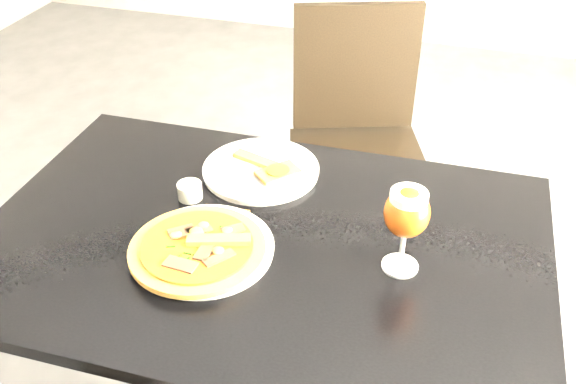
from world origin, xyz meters
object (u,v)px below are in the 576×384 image
(dining_table, at_px, (262,269))
(beer_glass, at_px, (407,213))
(chair_far, at_px, (357,141))
(pizza, at_px, (198,248))

(dining_table, height_order, beer_glass, beer_glass)
(dining_table, xyz_separation_m, beer_glass, (0.30, -0.01, 0.22))
(dining_table, distance_m, beer_glass, 0.37)
(chair_far, distance_m, beer_glass, 0.96)
(pizza, distance_m, beer_glass, 0.42)
(chair_far, height_order, pizza, chair_far)
(chair_far, xyz_separation_m, pizza, (-0.15, -0.94, 0.26))
(dining_table, bearing_deg, pizza, -136.99)
(dining_table, bearing_deg, chair_far, 85.71)
(chair_far, relative_size, beer_glass, 5.05)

